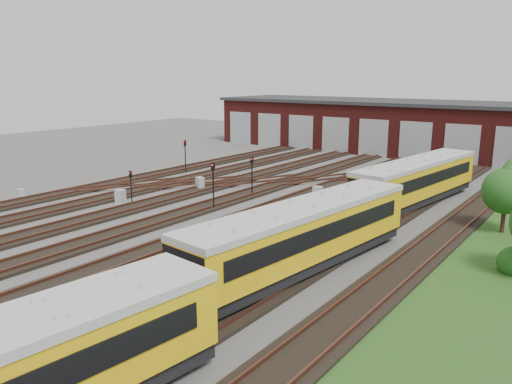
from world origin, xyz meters
The scene contains 14 objects.
ground centered at (0.00, 0.00, 0.00)m, with size 120.00×120.00×0.00m, color #4C4A47.
track_network centered at (-0.17, 0.59, 0.11)m, with size 30.40×70.00×0.33m.
maintenance_shed centered at (-0.01, 39.97, 3.20)m, with size 51.00×12.50×6.35m.
metro_train centered at (10.00, -1.45, 1.90)m, with size 4.33×47.00×3.06m.
signal_mast_0 centered at (-12.82, 13.62, 2.07)m, with size 0.32×0.30×3.21m.
signal_mast_1 centered at (-7.14, 2.13, 1.65)m, with size 0.23×0.22×2.55m.
signal_mast_2 centered at (-1.48, 9.57, 2.04)m, with size 0.30×0.28×3.18m.
signal_mast_3 centered at (-1.25, 4.69, 2.19)m, with size 0.30×0.28×3.43m.
relay_cabinet_0 centered at (-15.00, -2.10, 0.45)m, with size 0.54×0.45×0.89m, color #B8BBBE.
relay_cabinet_1 centered at (-6.46, 8.86, 0.53)m, with size 0.64×0.53×1.06m, color #B8BBBE.
relay_cabinet_2 centered at (-7.87, 1.68, 0.55)m, with size 0.66×0.55×1.11m, color #B8BBBE.
relay_cabinet_3 centered at (3.51, 11.32, 0.57)m, with size 0.68×0.57×1.14m, color #B8BBBE.
relay_cabinet_4 centered at (3.33, 20.15, 0.44)m, with size 0.53×0.44×0.89m, color #B8BBBE.
tree_3 centered at (16.59, 11.05, 3.01)m, with size 2.83×2.83×4.69m.
Camera 1 is at (21.92, -21.33, 9.44)m, focal length 35.00 mm.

